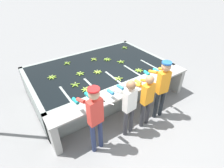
{
  "coord_description": "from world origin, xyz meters",
  "views": [
    {
      "loc": [
        -2.53,
        -2.7,
        3.62
      ],
      "look_at": [
        0.0,
        1.01,
        0.64
      ],
      "focal_mm": 28.0,
      "sensor_mm": 36.0,
      "label": 1
    }
  ],
  "objects_px": {
    "worker_3": "(162,85)",
    "banana_bunch_floating_0": "(125,48)",
    "banana_bunch_floating_6": "(67,63)",
    "banana_bunch_floating_8": "(75,85)",
    "worker_0": "(95,114)",
    "knife_1": "(139,86)",
    "banana_bunch_floating_10": "(119,78)",
    "banana_bunch_floating_11": "(94,59)",
    "worker_2": "(146,97)",
    "banana_bunch_floating_7": "(98,72)",
    "worker_1": "(128,103)",
    "banana_bunch_floating_3": "(107,59)",
    "banana_bunch_floating_4": "(52,77)",
    "banana_bunch_floating_5": "(80,73)",
    "banana_bunch_floating_2": "(86,89)",
    "knife_0": "(106,102)",
    "banana_bunch_floating_1": "(121,62)",
    "banana_bunch_floating_9": "(139,70)"
  },
  "relations": [
    {
      "from": "banana_bunch_floating_4",
      "to": "knife_0",
      "type": "height_order",
      "value": "banana_bunch_floating_4"
    },
    {
      "from": "banana_bunch_floating_1",
      "to": "banana_bunch_floating_5",
      "type": "bearing_deg",
      "value": 177.81
    },
    {
      "from": "worker_1",
      "to": "banana_bunch_floating_10",
      "type": "distance_m",
      "value": 1.19
    },
    {
      "from": "worker_0",
      "to": "knife_1",
      "type": "relative_size",
      "value": 6.01
    },
    {
      "from": "banana_bunch_floating_9",
      "to": "banana_bunch_floating_10",
      "type": "xyz_separation_m",
      "value": [
        -0.82,
        -0.04,
        0.0
      ]
    },
    {
      "from": "banana_bunch_floating_3",
      "to": "banana_bunch_floating_9",
      "type": "height_order",
      "value": "same"
    },
    {
      "from": "banana_bunch_floating_4",
      "to": "knife_0",
      "type": "xyz_separation_m",
      "value": [
        0.7,
        -1.85,
        -0.01
      ]
    },
    {
      "from": "banana_bunch_floating_0",
      "to": "worker_1",
      "type": "bearing_deg",
      "value": -126.42
    },
    {
      "from": "banana_bunch_floating_2",
      "to": "banana_bunch_floating_10",
      "type": "xyz_separation_m",
      "value": [
        1.04,
        -0.04,
        0.0
      ]
    },
    {
      "from": "knife_1",
      "to": "banana_bunch_floating_4",
      "type": "bearing_deg",
      "value": 135.75
    },
    {
      "from": "worker_1",
      "to": "banana_bunch_floating_2",
      "type": "distance_m",
      "value": 1.25
    },
    {
      "from": "worker_3",
      "to": "banana_bunch_floating_6",
      "type": "bearing_deg",
      "value": 117.19
    },
    {
      "from": "banana_bunch_floating_2",
      "to": "knife_1",
      "type": "xyz_separation_m",
      "value": [
        1.29,
        -0.65,
        -0.01
      ]
    },
    {
      "from": "banana_bunch_floating_3",
      "to": "knife_0",
      "type": "height_order",
      "value": "banana_bunch_floating_3"
    },
    {
      "from": "banana_bunch_floating_1",
      "to": "banana_bunch_floating_8",
      "type": "relative_size",
      "value": 1.0
    },
    {
      "from": "banana_bunch_floating_2",
      "to": "knife_0",
      "type": "distance_m",
      "value": 0.74
    },
    {
      "from": "banana_bunch_floating_3",
      "to": "knife_1",
      "type": "distance_m",
      "value": 1.89
    },
    {
      "from": "banana_bunch_floating_3",
      "to": "banana_bunch_floating_4",
      "type": "xyz_separation_m",
      "value": [
        -2.02,
        -0.1,
        0.0
      ]
    },
    {
      "from": "banana_bunch_floating_5",
      "to": "banana_bunch_floating_8",
      "type": "distance_m",
      "value": 0.62
    },
    {
      "from": "banana_bunch_floating_1",
      "to": "knife_0",
      "type": "height_order",
      "value": "banana_bunch_floating_1"
    },
    {
      "from": "worker_1",
      "to": "banana_bunch_floating_10",
      "type": "relative_size",
      "value": 5.83
    },
    {
      "from": "banana_bunch_floating_11",
      "to": "knife_0",
      "type": "relative_size",
      "value": 0.85
    },
    {
      "from": "banana_bunch_floating_1",
      "to": "banana_bunch_floating_9",
      "type": "relative_size",
      "value": 0.98
    },
    {
      "from": "worker_3",
      "to": "knife_0",
      "type": "distance_m",
      "value": 1.55
    },
    {
      "from": "banana_bunch_floating_6",
      "to": "banana_bunch_floating_11",
      "type": "height_order",
      "value": "same"
    },
    {
      "from": "banana_bunch_floating_10",
      "to": "banana_bunch_floating_4",
      "type": "bearing_deg",
      "value": 143.44
    },
    {
      "from": "banana_bunch_floating_9",
      "to": "banana_bunch_floating_10",
      "type": "bearing_deg",
      "value": -177.39
    },
    {
      "from": "worker_2",
      "to": "banana_bunch_floating_5",
      "type": "relative_size",
      "value": 5.55
    },
    {
      "from": "banana_bunch_floating_6",
      "to": "banana_bunch_floating_7",
      "type": "distance_m",
      "value": 1.23
    },
    {
      "from": "worker_1",
      "to": "banana_bunch_floating_2",
      "type": "height_order",
      "value": "worker_1"
    },
    {
      "from": "knife_1",
      "to": "worker_3",
      "type": "bearing_deg",
      "value": -52.46
    },
    {
      "from": "banana_bunch_floating_6",
      "to": "banana_bunch_floating_9",
      "type": "distance_m",
      "value": 2.42
    },
    {
      "from": "worker_0",
      "to": "banana_bunch_floating_0",
      "type": "xyz_separation_m",
      "value": [
        3.01,
        2.84,
        -0.15
      ]
    },
    {
      "from": "knife_1",
      "to": "banana_bunch_floating_11",
      "type": "bearing_deg",
      "value": 95.61
    },
    {
      "from": "banana_bunch_floating_1",
      "to": "banana_bunch_floating_6",
      "type": "relative_size",
      "value": 0.99
    },
    {
      "from": "banana_bunch_floating_5",
      "to": "banana_bunch_floating_10",
      "type": "height_order",
      "value": "same"
    },
    {
      "from": "worker_0",
      "to": "knife_1",
      "type": "height_order",
      "value": "worker_0"
    },
    {
      "from": "banana_bunch_floating_9",
      "to": "banana_bunch_floating_10",
      "type": "distance_m",
      "value": 0.82
    },
    {
      "from": "banana_bunch_floating_6",
      "to": "banana_bunch_floating_8",
      "type": "bearing_deg",
      "value": -103.26
    },
    {
      "from": "banana_bunch_floating_1",
      "to": "knife_0",
      "type": "distance_m",
      "value": 2.21
    },
    {
      "from": "banana_bunch_floating_0",
      "to": "banana_bunch_floating_4",
      "type": "relative_size",
      "value": 1.0
    },
    {
      "from": "banana_bunch_floating_0",
      "to": "banana_bunch_floating_11",
      "type": "xyz_separation_m",
      "value": [
        -1.58,
        -0.25,
        0.0
      ]
    },
    {
      "from": "knife_0",
      "to": "knife_1",
      "type": "relative_size",
      "value": 1.12
    },
    {
      "from": "worker_2",
      "to": "banana_bunch_floating_10",
      "type": "xyz_separation_m",
      "value": [
        -0.05,
        1.1,
        -0.01
      ]
    },
    {
      "from": "worker_3",
      "to": "banana_bunch_floating_0",
      "type": "bearing_deg",
      "value": 70.65
    },
    {
      "from": "banana_bunch_floating_2",
      "to": "banana_bunch_floating_11",
      "type": "distance_m",
      "value": 1.84
    },
    {
      "from": "banana_bunch_floating_1",
      "to": "banana_bunch_floating_9",
      "type": "bearing_deg",
      "value": -82.61
    },
    {
      "from": "banana_bunch_floating_10",
      "to": "banana_bunch_floating_11",
      "type": "height_order",
      "value": "same"
    },
    {
      "from": "banana_bunch_floating_5",
      "to": "banana_bunch_floating_7",
      "type": "height_order",
      "value": "same"
    },
    {
      "from": "banana_bunch_floating_2",
      "to": "banana_bunch_floating_6",
      "type": "relative_size",
      "value": 1.0
    }
  ]
}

